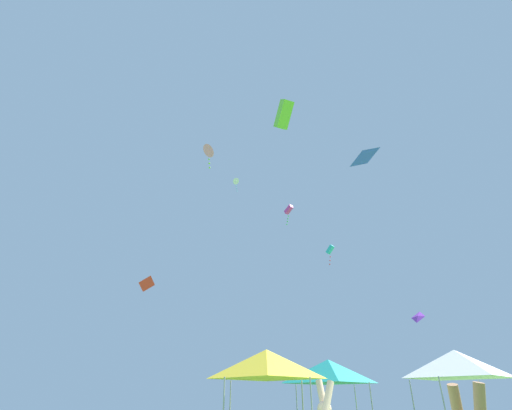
{
  "coord_description": "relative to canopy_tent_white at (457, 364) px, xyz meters",
  "views": [
    {
      "loc": [
        -0.07,
        -5.08,
        1.74
      ],
      "look_at": [
        -0.32,
        15.54,
        12.49
      ],
      "focal_mm": 26.17,
      "sensor_mm": 36.0,
      "label": 1
    }
  ],
  "objects": [
    {
      "name": "canopy_tent_teal",
      "position": [
        -4.78,
        2.5,
        -0.12
      ],
      "size": [
        3.18,
        3.18,
        3.4
      ],
      "color": "#9E9EA3",
      "rests_on": "ground"
    },
    {
      "name": "canopy_tent_yellow",
      "position": [
        -7.72,
        -1.05,
        -0.08
      ],
      "size": [
        3.23,
        3.23,
        3.45
      ],
      "color": "#9E9EA3",
      "rests_on": "ground"
    },
    {
      "name": "kite_red_diamond",
      "position": [
        -18.04,
        15.97,
        7.85
      ],
      "size": [
        1.61,
        1.71,
        0.87
      ],
      "color": "red"
    },
    {
      "name": "canopy_tent_white",
      "position": [
        0.0,
        0.0,
        0.0
      ],
      "size": [
        3.31,
        3.31,
        3.54
      ],
      "color": "#9E9EA3",
      "rests_on": "ground"
    },
    {
      "name": "kite_purple_diamond",
      "position": [
        3.34,
        11.07,
        3.98
      ],
      "size": [
        1.08,
        1.09,
        0.75
      ],
      "color": "purple"
    },
    {
      "name": "kite_pink_delta",
      "position": [
        -11.56,
        5.31,
        14.46
      ],
      "size": [
        1.23,
        1.3,
        2.11
      ],
      "color": "pink"
    },
    {
      "name": "kite_blue_diamond",
      "position": [
        -1.43,
        2.89,
        12.2
      ],
      "size": [
        1.82,
        1.63,
        0.78
      ],
      "color": "blue"
    },
    {
      "name": "kite_cyan_box",
      "position": [
        -1.81,
        14.42,
        10.34
      ],
      "size": [
        0.79,
        0.79,
        1.86
      ],
      "color": "#2DB7CC"
    },
    {
      "name": "kite_lime_box",
      "position": [
        -7.08,
        -6.18,
        7.71
      ],
      "size": [
        0.74,
        1.02,
        1.01
      ],
      "color": "#75D138"
    },
    {
      "name": "kite_white_delta",
      "position": [
        -10.45,
        16.84,
        18.87
      ],
      "size": [
        0.85,
        0.84,
        1.47
      ],
      "color": "white"
    },
    {
      "name": "kite_magenta_box",
      "position": [
        -5.28,
        14.48,
        14.32
      ],
      "size": [
        0.87,
        0.99,
        2.03
      ],
      "color": "#D6389E"
    }
  ]
}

